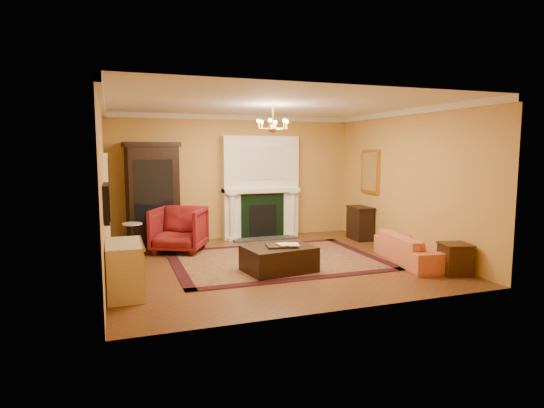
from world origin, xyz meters
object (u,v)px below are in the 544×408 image
china_cabinet (153,196)px  coral_sofa (412,244)px  wingback_armchair (179,227)px  commode (125,269)px  leather_ottoman (279,259)px  pedestal_table (133,238)px  end_table (455,260)px  console_table (360,224)px

china_cabinet → coral_sofa: china_cabinet is taller
wingback_armchair → commode: size_ratio=0.99×
china_cabinet → wingback_armchair: china_cabinet is taller
leather_ottoman → china_cabinet: bearing=113.4°
china_cabinet → pedestal_table: bearing=-122.5°
wingback_armchair → coral_sofa: size_ratio=0.55×
wingback_armchair → commode: bearing=-87.6°
coral_sofa → china_cabinet: bearing=62.7°
coral_sofa → end_table: bearing=-157.3°
china_cabinet → leather_ottoman: china_cabinet is taller
wingback_armchair → pedestal_table: wingback_armchair is taller
pedestal_table → end_table: 6.13m
wingback_armchair → coral_sofa: 4.77m
coral_sofa → end_table: (0.21, -0.91, -0.11)m
commode → end_table: 5.50m
wingback_armchair → china_cabinet: bearing=142.9°
china_cabinet → wingback_armchair: 1.16m
console_table → china_cabinet: bearing=171.6°
coral_sofa → commode: bearing=101.4°
pedestal_table → leather_ottoman: 3.13m
pedestal_table → end_table: bearing=-31.6°
china_cabinet → coral_sofa: 5.69m
pedestal_table → commode: size_ratio=0.66×
coral_sofa → console_table: 2.42m
commode → coral_sofa: (5.24, 0.16, -0.02)m
wingback_armchair → end_table: size_ratio=2.02×
commode → console_table: 6.07m
pedestal_table → commode: bearing=-95.3°
leather_ottoman → commode: bearing=-178.2°
commode → coral_sofa: bearing=2.0°
wingback_armchair → coral_sofa: (4.06, -2.50, -0.15)m
china_cabinet → console_table: bearing=-19.3°
coral_sofa → end_table: coral_sofa is taller
pedestal_table → commode: (-0.23, -2.46, -0.01)m
pedestal_table → coral_sofa: 5.51m
pedestal_table → console_table: console_table is taller
coral_sofa → leather_ottoman: coral_sofa is taller
commode → wingback_armchair: bearing=66.2°
commode → coral_sofa: 5.24m
coral_sofa → wingback_armchair: bearing=68.1°
console_table → pedestal_table: bearing=-175.6°
china_cabinet → pedestal_table: size_ratio=3.19×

